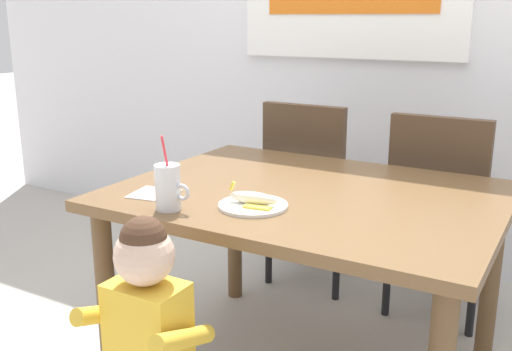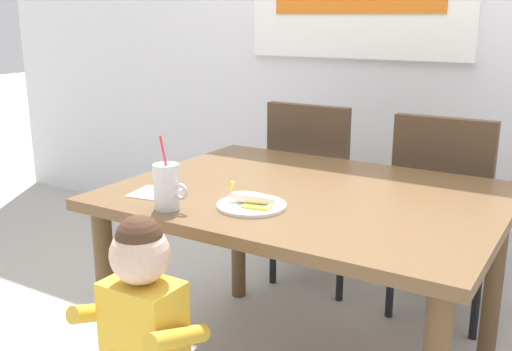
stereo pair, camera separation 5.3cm
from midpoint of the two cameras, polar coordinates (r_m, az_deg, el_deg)
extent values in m
cube|color=white|center=(3.35, 10.28, 16.45)|extent=(1.28, 0.04, 0.62)
cube|color=brown|center=(2.13, 5.82, -2.03)|extent=(1.35, 1.04, 0.04)
cylinder|color=brown|center=(2.26, -13.59, -11.67)|extent=(0.07, 0.07, 0.71)
cylinder|color=brown|center=(2.89, -1.21, -5.17)|extent=(0.07, 0.07, 0.71)
cylinder|color=brown|center=(2.51, 22.63, -9.67)|extent=(0.07, 0.07, 0.71)
cube|color=#4C3826|center=(3.08, 7.02, -2.15)|extent=(0.44, 0.44, 0.06)
cube|color=#4C3826|center=(2.83, 5.51, 2.03)|extent=(0.42, 0.05, 0.48)
cylinder|color=black|center=(3.26, 11.34, -5.83)|extent=(0.04, 0.04, 0.42)
cylinder|color=black|center=(3.40, 5.31, -4.72)|extent=(0.04, 0.04, 0.42)
cylinder|color=black|center=(2.93, 8.72, -8.16)|extent=(0.04, 0.04, 0.42)
cylinder|color=black|center=(3.08, 2.16, -6.79)|extent=(0.04, 0.04, 0.42)
cube|color=#4C3826|center=(2.86, 18.61, -4.21)|extent=(0.44, 0.44, 0.06)
cube|color=#4C3826|center=(2.60, 18.09, 0.13)|extent=(0.42, 0.05, 0.48)
cylinder|color=black|center=(3.09, 22.50, -7.91)|extent=(0.04, 0.04, 0.42)
cylinder|color=black|center=(3.16, 15.68, -6.79)|extent=(0.04, 0.04, 0.42)
cylinder|color=black|center=(2.75, 21.17, -10.70)|extent=(0.04, 0.04, 0.42)
cylinder|color=black|center=(2.82, 13.50, -9.35)|extent=(0.04, 0.04, 0.42)
cube|color=gold|center=(1.77, -9.93, -14.60)|extent=(0.22, 0.15, 0.30)
sphere|color=beige|center=(1.66, -10.30, -7.55)|extent=(0.17, 0.17, 0.17)
sphere|color=#472D1E|center=(1.65, -10.37, -6.04)|extent=(0.13, 0.13, 0.13)
cylinder|color=gold|center=(1.83, -13.79, -12.71)|extent=(0.05, 0.24, 0.13)
cylinder|color=gold|center=(1.66, -6.66, -15.37)|extent=(0.05, 0.24, 0.13)
cylinder|color=silver|center=(1.92, -7.90, -1.09)|extent=(0.08, 0.08, 0.15)
cylinder|color=beige|center=(1.93, -7.87, -1.94)|extent=(0.07, 0.07, 0.08)
torus|color=silver|center=(1.88, -6.52, -1.57)|extent=(0.06, 0.01, 0.06)
cylinder|color=#E5333F|center=(1.89, -7.90, 0.80)|extent=(0.01, 0.06, 0.22)
cylinder|color=white|center=(1.93, 0.36, -2.94)|extent=(0.23, 0.23, 0.01)
ellipsoid|color=#F4EAC6|center=(1.92, 0.35, -2.20)|extent=(0.17, 0.06, 0.04)
cube|color=yellow|center=(1.89, 0.74, -3.10)|extent=(0.09, 0.04, 0.01)
cube|color=yellow|center=(1.95, 1.35, -2.45)|extent=(0.09, 0.04, 0.01)
cylinder|color=yellow|center=(1.94, -1.66, -1.00)|extent=(0.02, 0.01, 0.03)
cube|color=white|center=(2.11, -9.13, -1.69)|extent=(0.17, 0.17, 0.00)
camera|label=1|loc=(0.03, -89.27, 0.20)|focal=41.23mm
camera|label=2|loc=(0.03, 90.73, -0.20)|focal=41.23mm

